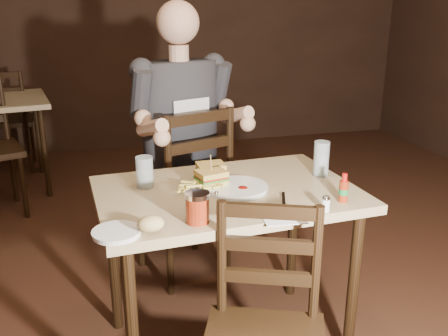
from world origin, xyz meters
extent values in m
plane|color=#362318|center=(0.00, 3.50, 1.40)|extent=(6.00, 0.00, 6.00)
cube|color=tan|center=(0.09, 0.07, 0.75)|extent=(1.12, 0.79, 0.04)
cylinder|color=black|center=(-0.35, -0.24, 0.36)|extent=(0.05, 0.05, 0.73)
cylinder|color=black|center=(-0.39, 0.33, 0.36)|extent=(0.05, 0.05, 0.73)
cylinder|color=black|center=(0.58, -0.18, 0.36)|extent=(0.05, 0.05, 0.73)
cylinder|color=black|center=(0.54, 0.39, 0.36)|extent=(0.05, 0.05, 0.73)
cylinder|color=black|center=(-0.82, 2.23, 0.36)|extent=(0.04, 0.04, 0.73)
cylinder|color=black|center=(-0.93, 2.87, 0.36)|extent=(0.04, 0.04, 0.73)
cylinder|color=white|center=(0.13, 0.06, 0.78)|extent=(0.27, 0.27, 0.01)
ellipsoid|color=maroon|center=(0.15, 0.03, 0.79)|extent=(0.04, 0.04, 0.01)
cylinder|color=silver|center=(-0.24, 0.20, 0.84)|extent=(0.08, 0.08, 0.13)
cylinder|color=silver|center=(0.55, 0.14, 0.85)|extent=(0.07, 0.07, 0.16)
cube|color=white|center=(0.22, -0.25, 0.77)|extent=(0.17, 0.16, 0.00)
cube|color=silver|center=(0.16, -0.19, 0.78)|extent=(0.16, 0.18, 0.01)
cube|color=silver|center=(0.28, -0.11, 0.78)|extent=(0.07, 0.16, 0.01)
cylinder|color=white|center=(-0.38, -0.24, 0.78)|extent=(0.17, 0.17, 0.01)
ellipsoid|color=tan|center=(-0.27, -0.26, 0.81)|extent=(0.10, 0.08, 0.05)
camera|label=1|loc=(-0.43, -1.81, 1.53)|focal=40.00mm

